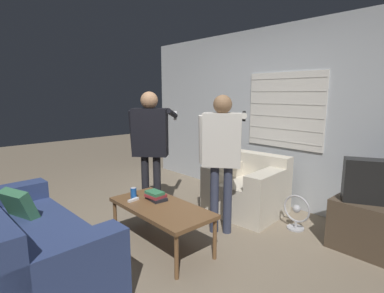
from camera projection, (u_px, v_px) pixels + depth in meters
The scene contains 12 objects.
ground_plane at pixel (160, 241), 3.31m from camera, with size 16.00×16.00×0.00m, color #7F705B.
wall_back at pixel (270, 116), 4.42m from camera, with size 5.20×0.08×2.55m.
couch_blue at pixel (22, 244), 2.65m from camera, with size 1.97×0.97×0.80m.
armchair_beige at pixel (248, 189), 4.09m from camera, with size 0.99×0.94×0.78m.
coffee_table at pixel (161, 209), 3.13m from camera, with size 1.18×0.56×0.46m.
tv_stand at pixel (384, 229), 3.02m from camera, with size 0.92×0.60×0.53m.
person_left_standing at pixel (150, 138), 3.85m from camera, with size 0.52×0.84×1.64m.
person_right_standing at pixel (222, 147), 3.37m from camera, with size 0.52×0.83×1.60m.
book_stack at pixel (156, 196), 3.28m from camera, with size 0.24×0.18×0.10m.
soda_can at pixel (134, 193), 3.32m from camera, with size 0.07×0.07×0.13m.
spare_remote at pixel (133, 200), 3.25m from camera, with size 0.06×0.13×0.02m.
floor_fan at pixel (296, 212), 3.58m from camera, with size 0.34×0.20×0.42m.
Camera 1 is at (2.51, -1.81, 1.61)m, focal length 28.00 mm.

